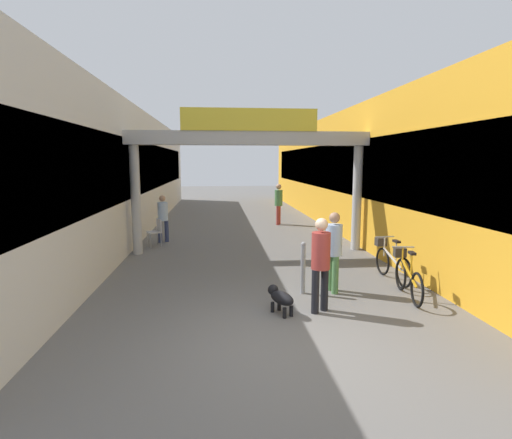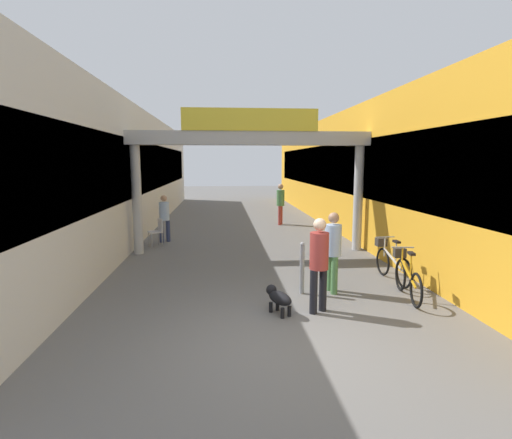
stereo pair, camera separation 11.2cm
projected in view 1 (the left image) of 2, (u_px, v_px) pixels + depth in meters
The scene contains 13 objects.
ground_plane at pixel (283, 346), 5.98m from camera, with size 80.00×80.00×0.00m, color #605E5B.
storefront_left at pixel (114, 173), 16.00m from camera, with size 3.00×26.00×4.59m.
storefront_right at pixel (360, 172), 16.97m from camera, with size 3.00×26.00×4.59m.
arcade_sign_gateway at pixel (249, 151), 11.80m from camera, with size 7.40×0.47×4.27m.
pedestrian_with_dog at pixel (321, 259), 7.20m from camera, with size 0.47×0.47×1.74m.
pedestrian_companion at pixel (334, 247), 8.33m from camera, with size 0.37×0.39×1.70m.
pedestrian_carrying_crate at pixel (163, 216), 13.58m from camera, with size 0.46×0.46×1.61m.
pedestrian_elderly_walking at pixel (279, 201), 17.41m from camera, with size 0.44×0.44×1.78m.
dog_on_leash at pixel (280, 297), 7.23m from camera, with size 0.52×0.68×0.48m.
bicycle_orange_nearest at pixel (407, 275), 8.15m from camera, with size 0.46×1.68×0.98m.
bicycle_silver_second at pixel (391, 261), 9.30m from camera, with size 0.46×1.69×0.98m.
bollard_post_metal at pixel (303, 267), 8.29m from camera, with size 0.10×0.10×1.10m.
cafe_chair_aluminium_nearer at pixel (156, 230), 12.99m from camera, with size 0.54×0.54×0.89m.
Camera 1 is at (-0.95, -5.58, 2.73)m, focal length 28.00 mm.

